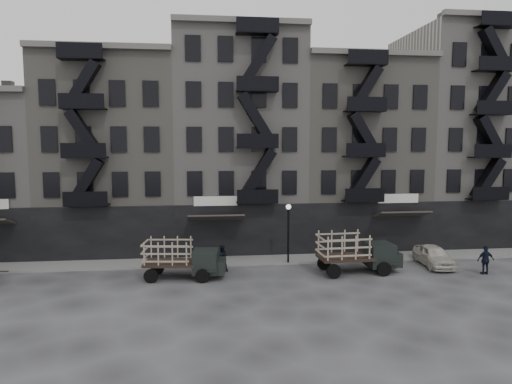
{
  "coord_description": "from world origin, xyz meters",
  "views": [
    {
      "loc": [
        -2.88,
        -28.4,
        8.47
      ],
      "look_at": [
        0.88,
        4.0,
        5.02
      ],
      "focal_mm": 32.0,
      "sensor_mm": 36.0,
      "label": 1
    }
  ],
  "objects": [
    {
      "name": "building_mideast",
      "position": [
        10.0,
        9.83,
        7.5
      ],
      "size": [
        10.0,
        11.35,
        16.2
      ],
      "color": "gray",
      "rests_on": "ground"
    },
    {
      "name": "lamp_post",
      "position": [
        3.0,
        2.6,
        2.78
      ],
      "size": [
        0.36,
        0.36,
        4.28
      ],
      "color": "black",
      "rests_on": "ground"
    },
    {
      "name": "building_midwest",
      "position": [
        -10.0,
        9.83,
        7.5
      ],
      "size": [
        10.0,
        11.35,
        16.2
      ],
      "color": "gray",
      "rests_on": "ground"
    },
    {
      "name": "building_east",
      "position": [
        20.0,
        9.82,
        9.0
      ],
      "size": [
        10.0,
        11.35,
        19.2
      ],
      "color": "gray",
      "rests_on": "ground"
    },
    {
      "name": "car_east",
      "position": [
        13.0,
        1.05,
        0.73
      ],
      "size": [
        2.07,
        4.39,
        1.45
      ],
      "primitive_type": "imported",
      "rotation": [
        0.0,
        0.0,
        -0.09
      ],
      "color": "beige",
      "rests_on": "ground"
    },
    {
      "name": "pedestrian_mid",
      "position": [
        -1.72,
        1.38,
        0.9
      ],
      "size": [
        0.97,
        0.81,
        1.79
      ],
      "primitive_type": "imported",
      "rotation": [
        0.0,
        0.0,
        3.3
      ],
      "color": "black",
      "rests_on": "ground"
    },
    {
      "name": "sidewalk",
      "position": [
        0.0,
        3.75,
        0.07
      ],
      "size": [
        55.0,
        2.5,
        0.15
      ],
      "primitive_type": "cube",
      "color": "slate",
      "rests_on": "ground"
    },
    {
      "name": "policeman",
      "position": [
        15.32,
        -1.3,
        0.94
      ],
      "size": [
        1.12,
        0.5,
        1.89
      ],
      "primitive_type": "imported",
      "rotation": [
        0.0,
        0.0,
        3.1
      ],
      "color": "black",
      "rests_on": "ground"
    },
    {
      "name": "stake_truck_east",
      "position": [
        7.08,
        0.01,
        1.54
      ],
      "size": [
        5.48,
        2.45,
        2.7
      ],
      "rotation": [
        0.0,
        0.0,
        0.04
      ],
      "color": "black",
      "rests_on": "ground"
    },
    {
      "name": "stake_truck_west",
      "position": [
        -4.28,
        0.05,
        1.44
      ],
      "size": [
        5.21,
        2.56,
        2.53
      ],
      "rotation": [
        0.0,
        0.0,
        -0.11
      ],
      "color": "black",
      "rests_on": "ground"
    },
    {
      "name": "ground",
      "position": [
        0.0,
        0.0,
        0.0
      ],
      "size": [
        140.0,
        140.0,
        0.0
      ],
      "primitive_type": "plane",
      "color": "#38383A",
      "rests_on": "ground"
    },
    {
      "name": "building_center",
      "position": [
        -0.0,
        9.82,
        8.5
      ],
      "size": [
        10.0,
        11.35,
        18.2
      ],
      "color": "gray",
      "rests_on": "ground"
    }
  ]
}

